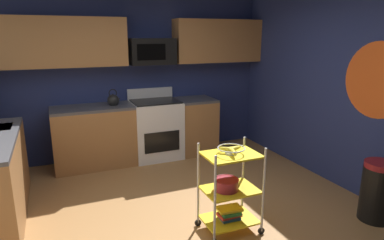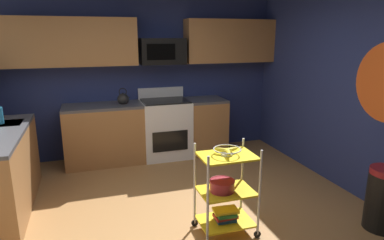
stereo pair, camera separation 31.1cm
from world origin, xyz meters
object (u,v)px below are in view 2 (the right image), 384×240
Objects in this scene: mixing_bowl_large at (222,185)px; microwave at (162,51)px; rolling_cart at (226,191)px; book_stack at (225,214)px; trash_can at (384,199)px; kettle at (123,99)px; dish_soap_bottle at (0,116)px; oven_range at (165,128)px; fruit_bowl at (227,150)px.

microwave is at bearing 90.37° from mixing_bowl_large.
microwave reaches higher than mixing_bowl_large.
rolling_cart is 0.26m from book_stack.
microwave is 1.06× the size of trash_can.
dish_soap_bottle is (-1.53, -0.77, 0.02)m from kettle.
book_stack is (0.06, -2.36, -0.28)m from oven_range.
fruit_bowl is 1.36× the size of dish_soap_bottle.
dish_soap_bottle is (-2.18, -0.77, 0.54)m from oven_range.
oven_range reaches higher than book_stack.
kettle is at bearing 106.88° from book_stack.
kettle is at bearing 129.25° from trash_can.
trash_can is at bearing -50.75° from kettle.
trash_can is (2.27, -2.78, -0.67)m from kettle.
fruit_bowl is at bearing -73.12° from kettle.
oven_range is 1.23m from microwave.
microwave is at bearing 9.41° from kettle.
oven_range is at bearing 91.46° from book_stack.
oven_range is 2.36m from rolling_cart.
kettle is 1.71m from dish_soap_bottle.
trash_can is (1.62, -2.89, -1.37)m from microwave.
dish_soap_bottle reaches higher than mixing_bowl_large.
trash_can is (1.56, -0.43, 0.13)m from book_stack.
mixing_bowl_large is 0.95× the size of kettle.
microwave is at bearing 90.26° from oven_range.
fruit_bowl reaches higher than book_stack.
trash_can is (1.60, -0.43, -0.19)m from mixing_bowl_large.
rolling_cart is (0.06, -2.36, -0.03)m from oven_range.
oven_range reaches higher than rolling_cart.
kettle reaches higher than trash_can.
oven_range is at bearing 90.38° from mixing_bowl_large.
rolling_cart is at bearing 164.66° from trash_can.
fruit_bowl is (0.06, -2.36, 0.40)m from oven_range.
trash_can is (3.80, -2.02, -0.69)m from dish_soap_bottle.
kettle is 3.66m from trash_can.
fruit_bowl is 2.46m from kettle.
microwave is at bearing 91.41° from rolling_cart.
fruit_bowl is 1.71m from trash_can.
microwave reaches higher than fruit_bowl.
rolling_cart is 3.36× the size of fruit_bowl.
fruit_bowl is at bearing -88.59° from microwave.
oven_range is 2.38m from dish_soap_bottle.
dish_soap_bottle is at bearing -158.17° from microwave.
dish_soap_bottle reaches higher than fruit_bowl.
fruit_bowl is 0.41× the size of trash_can.
book_stack is at bearing -88.54° from oven_range.
microwave is 0.97m from kettle.
kettle is (-0.67, 2.36, 0.48)m from mixing_bowl_large.
kettle is (-0.71, 2.36, 0.80)m from book_stack.
mixing_bowl_large reaches higher than book_stack.
book_stack is at bearing -88.59° from microwave.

